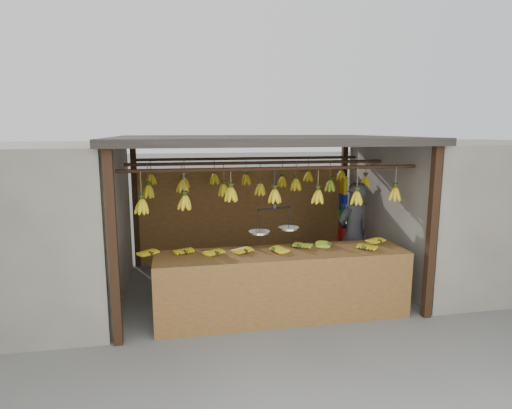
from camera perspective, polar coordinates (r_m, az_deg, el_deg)
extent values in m
plane|color=#5B5B57|center=(7.01, 0.47, -10.96)|extent=(80.00, 80.00, 0.00)
cube|color=black|center=(5.15, -18.50, -5.80)|extent=(0.10, 0.10, 2.30)
cube|color=black|center=(6.07, 22.36, -3.67)|extent=(0.10, 0.10, 2.30)
cube|color=black|center=(8.06, -15.77, -0.06)|extent=(0.10, 0.10, 2.30)
cube|color=black|center=(8.68, 11.55, 0.81)|extent=(0.10, 0.10, 2.30)
cube|color=black|center=(6.54, 0.50, 8.64)|extent=(4.30, 3.30, 0.10)
cylinder|color=black|center=(5.59, 2.53, 4.80)|extent=(4.00, 0.05, 0.05)
cylinder|color=black|center=(6.56, 0.50, 5.58)|extent=(4.00, 0.05, 0.05)
cylinder|color=black|center=(7.54, -1.01, 6.15)|extent=(4.00, 0.05, 0.05)
cube|color=brown|center=(8.18, -1.59, -1.33)|extent=(4.00, 0.06, 1.80)
cube|color=slate|center=(6.95, -30.07, -2.61)|extent=(3.00, 3.00, 2.30)
cube|color=slate|center=(8.18, 26.05, -0.57)|extent=(3.00, 3.00, 2.30)
cube|color=brown|center=(5.73, 3.54, -6.70)|extent=(3.36, 0.75, 0.08)
cube|color=brown|center=(5.53, 4.47, -11.87)|extent=(3.36, 0.04, 0.90)
cube|color=black|center=(5.42, -12.47, -13.01)|extent=(0.07, 0.07, 0.82)
cube|color=black|center=(6.17, 18.88, -10.42)|extent=(0.07, 0.07, 0.82)
cube|color=black|center=(6.02, -12.31, -10.62)|extent=(0.07, 0.07, 0.82)
cube|color=black|center=(6.70, 16.13, -8.63)|extent=(0.07, 0.07, 0.82)
ellipsoid|color=gold|center=(5.67, -13.68, -6.43)|extent=(0.29, 0.30, 0.06)
ellipsoid|color=gold|center=(5.64, -9.24, -6.35)|extent=(0.26, 0.29, 0.06)
ellipsoid|color=gold|center=(5.54, -5.08, -6.57)|extent=(0.28, 0.30, 0.06)
ellipsoid|color=gold|center=(5.61, -1.23, -6.32)|extent=(0.27, 0.30, 0.06)
ellipsoid|color=gold|center=(5.66, 2.41, -6.16)|extent=(0.29, 0.25, 0.06)
ellipsoid|color=#92A523|center=(5.86, 5.96, -5.64)|extent=(0.28, 0.30, 0.06)
ellipsoid|color=#92A523|center=(6.03, 9.74, -5.30)|extent=(0.28, 0.25, 0.06)
ellipsoid|color=gold|center=(5.94, 14.31, -5.69)|extent=(0.30, 0.30, 0.06)
ellipsoid|color=gold|center=(6.34, 16.32, -4.81)|extent=(0.27, 0.30, 0.06)
ellipsoid|color=gold|center=(5.47, -14.99, -0.28)|extent=(0.16, 0.16, 0.28)
ellipsoid|color=gold|center=(5.53, -9.48, 0.23)|extent=(0.16, 0.16, 0.28)
ellipsoid|color=gold|center=(5.53, -3.36, 1.33)|extent=(0.16, 0.16, 0.28)
ellipsoid|color=gold|center=(5.64, 2.50, 1.11)|extent=(0.16, 0.16, 0.28)
ellipsoid|color=gold|center=(5.84, 8.23, 1.00)|extent=(0.16, 0.16, 0.28)
ellipsoid|color=gold|center=(5.98, 13.27, 0.84)|extent=(0.16, 0.16, 0.28)
ellipsoid|color=gold|center=(6.22, 18.03, 1.30)|extent=(0.16, 0.16, 0.28)
ellipsoid|color=gold|center=(6.44, -14.16, 1.66)|extent=(0.16, 0.16, 0.28)
ellipsoid|color=gold|center=(6.46, -9.80, 2.42)|extent=(0.16, 0.16, 0.28)
ellipsoid|color=gold|center=(6.53, -4.31, 1.89)|extent=(0.16, 0.16, 0.28)
ellipsoid|color=gold|center=(6.62, 0.56, 2.01)|extent=(0.16, 0.16, 0.28)
ellipsoid|color=gold|center=(6.71, 5.35, 2.65)|extent=(0.16, 0.16, 0.28)
ellipsoid|color=#92A523|center=(6.91, 9.85, 2.48)|extent=(0.16, 0.16, 0.28)
ellipsoid|color=gold|center=(7.12, 14.38, 2.90)|extent=(0.16, 0.16, 0.28)
ellipsoid|color=gold|center=(7.48, -13.81, 3.29)|extent=(0.16, 0.16, 0.28)
ellipsoid|color=gold|center=(7.50, -9.50, 2.82)|extent=(0.16, 0.16, 0.28)
ellipsoid|color=gold|center=(7.54, -5.55, 3.39)|extent=(0.16, 0.16, 0.28)
ellipsoid|color=gold|center=(7.55, -1.32, 3.31)|extent=(0.16, 0.16, 0.28)
ellipsoid|color=gold|center=(7.66, 3.51, 3.04)|extent=(0.16, 0.16, 0.28)
ellipsoid|color=gold|center=(7.80, 7.00, 3.74)|extent=(0.16, 0.16, 0.28)
ellipsoid|color=gold|center=(8.05, 11.31, 3.86)|extent=(0.16, 0.16, 0.28)
cylinder|color=black|center=(5.62, 2.49, 2.13)|extent=(0.02, 0.02, 0.53)
cylinder|color=black|center=(5.66, 2.47, -0.52)|extent=(0.49, 0.19, 0.02)
cylinder|color=silver|center=(5.60, 0.43, -3.75)|extent=(0.27, 0.27, 0.02)
cylinder|color=silver|center=(5.85, 4.38, -3.20)|extent=(0.27, 0.27, 0.02)
imported|color=#262628|center=(7.03, 12.84, -3.93)|extent=(0.71, 0.58, 1.68)
cube|color=yellow|center=(8.48, 11.63, 2.56)|extent=(0.08, 0.26, 0.34)
cube|color=#1426BF|center=(8.53, 11.55, 0.29)|extent=(0.08, 0.26, 0.34)
cube|color=#199926|center=(8.56, 11.50, -0.97)|extent=(0.08, 0.26, 0.34)
cube|color=red|center=(8.65, 11.41, -3.68)|extent=(0.08, 0.26, 0.34)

